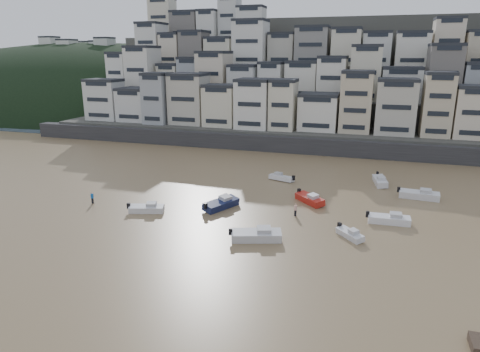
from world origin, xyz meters
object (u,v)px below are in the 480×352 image
(boat_e, at_px, (310,198))
(boat_a, at_px, (256,234))
(boat_b, at_px, (350,233))
(boat_c, at_px, (221,203))
(boat_d, at_px, (389,218))
(boat_i, at_px, (380,180))
(boat_h, at_px, (282,177))
(boat_j, at_px, (146,207))
(person_pink, at_px, (295,210))
(person_blue, at_px, (92,198))
(boat_g, at_px, (419,193))

(boat_e, relative_size, boat_a, 0.89)
(boat_a, distance_m, boat_b, 11.26)
(boat_c, xyz_separation_m, boat_d, (22.66, 1.30, -0.07))
(boat_i, distance_m, boat_h, 16.52)
(boat_h, bearing_deg, boat_j, 72.75)
(boat_j, relative_size, person_pink, 3.00)
(boat_a, bearing_deg, person_blue, 150.46)
(person_blue, relative_size, person_pink, 1.00)
(boat_h, bearing_deg, boat_i, -152.68)
(boat_b, relative_size, boat_g, 0.69)
(boat_c, relative_size, boat_a, 0.97)
(boat_d, relative_size, boat_g, 0.92)
(boat_j, bearing_deg, boat_d, -6.34)
(boat_d, bearing_deg, boat_e, 153.46)
(boat_a, height_order, boat_b, boat_a)
(boat_c, height_order, boat_j, boat_c)
(boat_c, distance_m, boat_i, 28.72)
(boat_h, height_order, boat_a, boat_a)
(boat_b, height_order, person_blue, person_blue)
(boat_e, bearing_deg, boat_g, 68.02)
(person_blue, distance_m, person_pink, 29.62)
(boat_c, distance_m, boat_h, 17.09)
(person_blue, bearing_deg, boat_b, -1.91)
(boat_j, xyz_separation_m, boat_b, (27.47, -0.35, -0.12))
(person_blue, bearing_deg, boat_d, 6.80)
(boat_d, height_order, boat_a, boat_a)
(boat_c, bearing_deg, person_pink, -62.56)
(boat_g, bearing_deg, boat_d, -106.86)
(boat_i, bearing_deg, boat_b, -17.94)
(boat_c, relative_size, person_blue, 3.59)
(boat_j, distance_m, boat_a, 17.60)
(boat_c, xyz_separation_m, person_pink, (10.59, 0.31, 0.02))
(boat_d, xyz_separation_m, boat_h, (-17.38, 14.96, -0.12))
(person_pink, bearing_deg, boat_g, 37.29)
(boat_e, height_order, boat_g, boat_g)
(boat_d, bearing_deg, boat_c, -179.47)
(boat_h, height_order, boat_g, boat_g)
(person_pink, bearing_deg, boat_b, -34.57)
(boat_d, distance_m, boat_j, 32.54)
(boat_b, distance_m, boat_g, 20.05)
(boat_e, height_order, boat_a, boat_a)
(boat_a, bearing_deg, boat_e, 57.15)
(boat_a, relative_size, boat_b, 1.49)
(boat_e, relative_size, boat_b, 1.32)
(boat_c, xyz_separation_m, boat_i, (21.58, 18.95, -0.04))
(boat_i, xyz_separation_m, boat_g, (5.64, -5.97, 0.04))
(boat_d, relative_size, boat_h, 1.18)
(boat_c, relative_size, boat_b, 1.45)
(boat_d, bearing_deg, boat_i, 90.75)
(boat_d, relative_size, boat_b, 1.33)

